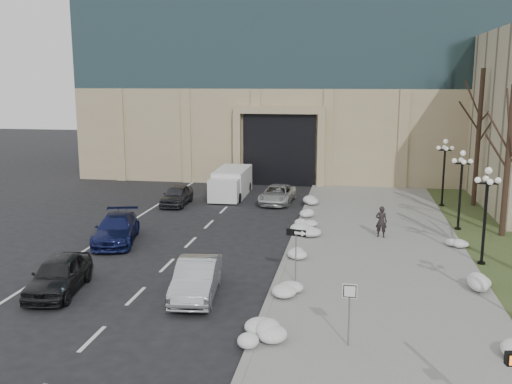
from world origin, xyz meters
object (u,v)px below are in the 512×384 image
car_d (277,194)px  keep_sign (349,301)px  one_way_sign (299,240)px  lamppost_b (486,203)px  pedestrian (381,222)px  box_truck (231,183)px  car_e (177,195)px  lamppost_c (461,179)px  lamppost_d (444,163)px  car_a (59,275)px  car_c (116,229)px  car_b (197,279)px

car_d → keep_sign: (5.33, -22.10, 1.01)m
one_way_sign → lamppost_b: size_ratio=0.52×
pedestrian → box_truck: bearing=-33.3°
car_e → one_way_sign: 17.80m
keep_sign → lamppost_c: lamppost_c is taller
box_truck → car_d: bearing=-27.3°
car_e → keep_sign: keep_sign is taller
pedestrian → one_way_sign: 8.94m
car_e → lamppost_c: size_ratio=0.86×
one_way_sign → lamppost_d: size_ratio=0.52×
car_a → keep_sign: keep_sign is taller
car_a → car_e: 17.15m
lamppost_b → pedestrian: bearing=138.9°
car_d → lamppost_c: bearing=-23.2°
car_d → one_way_sign: 16.78m
car_a → car_e: size_ratio=1.10×
lamppost_c → car_c: bearing=-163.3°
car_e → keep_sign: size_ratio=1.82×
car_b → keep_sign: bearing=-37.4°
one_way_sign → car_c: bearing=168.6°
lamppost_b → lamppost_c: same height
keep_sign → lamppost_d: (6.15, 22.74, 1.42)m
car_b → car_d: size_ratio=0.99×
car_d → car_e: bearing=-161.5°
car_e → box_truck: size_ratio=0.63×
keep_sign → one_way_sign: bearing=112.3°
car_b → car_c: size_ratio=0.89×
box_truck → lamppost_d: 15.49m
pedestrian → keep_sign: (-1.61, -13.70, 0.65)m
one_way_sign → keep_sign: (2.18, -5.67, -0.38)m
car_a → car_b: bearing=-3.1°
car_d → lamppost_d: 11.75m
lamppost_c → lamppost_d: size_ratio=1.00×
car_c → keep_sign: keep_sign is taller
car_e → lamppost_b: bearing=-31.2°
car_b → pedestrian: pedestrian is taller
car_a → car_c: bearing=86.8°
car_a → pedestrian: pedestrian is taller
car_a → one_way_sign: (9.76, 2.54, 1.27)m
one_way_sign → lamppost_c: bearing=65.5°
car_c → box_truck: box_truck is taller
car_a → car_d: bearing=62.3°
keep_sign → lamppost_d: lamppost_d is taller
one_way_sign → lamppost_d: 19.02m
pedestrian → car_e: bearing=-15.0°
car_b → lamppost_d: lamppost_d is taller
car_d → keep_sign: bearing=-72.7°
keep_sign → lamppost_c: bearing=70.5°
car_a → lamppost_c: (18.10, 13.11, 2.31)m
car_c → box_truck: (3.49, 13.39, 0.24)m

